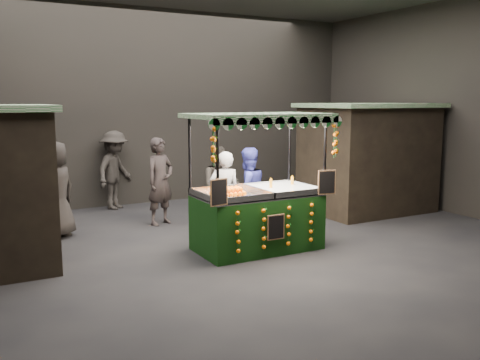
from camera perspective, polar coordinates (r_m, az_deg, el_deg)
ground at (r=9.46m, az=-0.46°, el=-7.65°), size 12.00×12.00×0.00m
market_hall at (r=9.11m, az=-0.49°, el=13.23°), size 12.10×10.10×5.05m
neighbour_stall_right at (r=12.94m, az=13.79°, el=2.45°), size 3.00×2.20×2.60m
juice_stall at (r=9.31m, az=2.09°, el=-3.13°), size 2.52×1.48×2.44m
vendor_grey at (r=10.09m, az=-1.73°, el=-1.65°), size 0.70×0.53×1.70m
vendor_blue at (r=10.46m, az=0.83°, el=-1.17°), size 0.89×0.71×1.74m
shopper_0 at (r=11.33m, az=-8.74°, el=-0.14°), size 0.81×0.68×1.88m
shopper_1 at (r=11.09m, az=-2.21°, el=-0.69°), size 0.97×0.85×1.71m
shopper_2 at (r=10.83m, az=-21.88°, el=-1.94°), size 0.95×0.47×1.56m
shopper_3 at (r=13.16m, az=-13.56°, el=1.06°), size 1.41×1.37×1.93m
shopper_4 at (r=10.71m, az=-19.59°, el=-1.02°), size 1.11×1.02×1.90m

